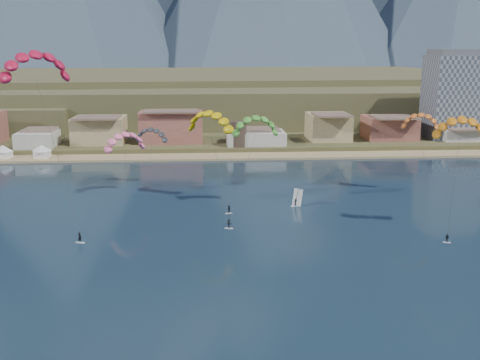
% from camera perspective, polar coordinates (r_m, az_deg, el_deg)
% --- Properties ---
extents(ground, '(2400.00, 2400.00, 0.00)m').
position_cam_1_polar(ground, '(80.20, 1.53, -12.35)').
color(ground, black).
rests_on(ground, ground).
extents(beach, '(2200.00, 12.00, 0.90)m').
position_cam_1_polar(beach, '(181.36, -1.53, 2.43)').
color(beach, tan).
rests_on(beach, ground).
extents(land, '(2200.00, 900.00, 4.00)m').
position_cam_1_polar(land, '(632.90, -3.18, 10.26)').
color(land, brown).
rests_on(land, ground).
extents(foothills, '(940.00, 210.00, 18.00)m').
position_cam_1_polar(foothills, '(306.85, 1.74, 8.61)').
color(foothills, brown).
rests_on(foothills, ground).
extents(town, '(400.00, 24.00, 12.00)m').
position_cam_1_polar(town, '(198.55, -13.39, 5.29)').
color(town, beige).
rests_on(town, ground).
extents(apartment_tower, '(20.00, 16.00, 32.00)m').
position_cam_1_polar(apartment_tower, '(220.63, 21.07, 8.12)').
color(apartment_tower, gray).
rests_on(apartment_tower, ground).
extents(watchtower, '(5.82, 5.82, 8.60)m').
position_cam_1_polar(watchtower, '(188.44, -0.11, 4.74)').
color(watchtower, '#47382D').
rests_on(watchtower, ground).
extents(kitesurfer_red, '(17.62, 19.95, 36.63)m').
position_cam_1_polar(kitesurfer_red, '(116.34, -20.19, 11.27)').
color(kitesurfer_red, silver).
rests_on(kitesurfer_red, ground).
extents(kitesurfer_yellow, '(12.31, 16.85, 23.06)m').
position_cam_1_polar(kitesurfer_yellow, '(127.63, -3.08, 6.31)').
color(kitesurfer_yellow, silver).
rests_on(kitesurfer_yellow, ground).
extents(kitesurfer_orange, '(10.94, 10.86, 23.40)m').
position_cam_1_polar(kitesurfer_orange, '(112.76, 21.58, 5.31)').
color(kitesurfer_orange, silver).
rests_on(kitesurfer_orange, ground).
extents(kitesurfer_green, '(12.79, 17.79, 23.86)m').
position_cam_1_polar(kitesurfer_green, '(121.02, 1.56, 5.80)').
color(kitesurfer_green, silver).
rests_on(kitesurfer_green, ground).
extents(distant_kite_pink, '(11.10, 8.90, 17.36)m').
position_cam_1_polar(distant_kite_pink, '(135.07, -11.65, 4.19)').
color(distant_kite_pink, '#262626').
rests_on(distant_kite_pink, ground).
extents(distant_kite_dark, '(9.25, 6.64, 16.72)m').
position_cam_1_polar(distant_kite_dark, '(144.39, -9.03, 4.81)').
color(distant_kite_dark, '#262626').
rests_on(distant_kite_dark, ground).
extents(distant_kite_orange, '(9.85, 7.44, 21.11)m').
position_cam_1_polar(distant_kite_orange, '(140.47, 17.95, 5.99)').
color(distant_kite_orange, '#262626').
rests_on(distant_kite_orange, ground).
extents(windsurfer, '(2.27, 2.48, 3.92)m').
position_cam_1_polar(windsurfer, '(125.99, 5.77, -2.12)').
color(windsurfer, silver).
rests_on(windsurfer, ground).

